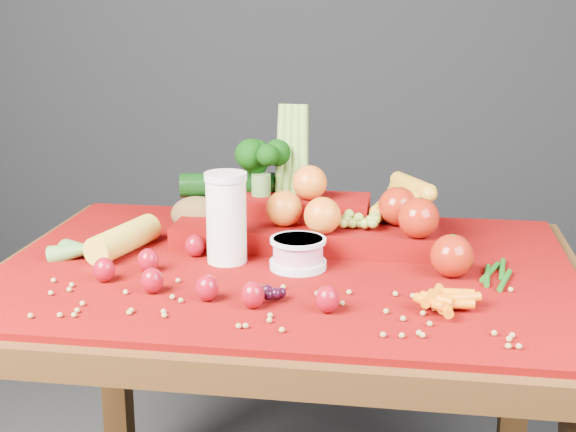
# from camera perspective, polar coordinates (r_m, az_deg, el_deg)

# --- Properties ---
(table) EXTENTS (1.10, 0.80, 0.75)m
(table) POSITION_cam_1_polar(r_m,az_deg,el_deg) (1.53, -0.11, -7.24)
(table) COLOR #3C250D
(table) RESTS_ON ground
(red_cloth) EXTENTS (1.05, 0.75, 0.01)m
(red_cloth) POSITION_cam_1_polar(r_m,az_deg,el_deg) (1.50, -0.12, -3.67)
(red_cloth) COLOR #6C0503
(red_cloth) RESTS_ON table
(milk_glass) EXTENTS (0.08, 0.08, 0.17)m
(milk_glass) POSITION_cam_1_polar(r_m,az_deg,el_deg) (1.49, -4.41, 0.11)
(milk_glass) COLOR silver
(milk_glass) RESTS_ON red_cloth
(yogurt_bowl) EXTENTS (0.10, 0.10, 0.06)m
(yogurt_bowl) POSITION_cam_1_polar(r_m,az_deg,el_deg) (1.46, 0.72, -2.58)
(yogurt_bowl) COLOR silver
(yogurt_bowl) RESTS_ON red_cloth
(strawberry_scatter) EXTENTS (0.48, 0.28, 0.05)m
(strawberry_scatter) POSITION_cam_1_polar(r_m,az_deg,el_deg) (1.40, -7.45, -3.85)
(strawberry_scatter) COLOR maroon
(strawberry_scatter) RESTS_ON red_cloth
(dark_grape_cluster) EXTENTS (0.06, 0.05, 0.03)m
(dark_grape_cluster) POSITION_cam_1_polar(r_m,az_deg,el_deg) (1.32, -1.60, -5.53)
(dark_grape_cluster) COLOR black
(dark_grape_cluster) RESTS_ON red_cloth
(soybean_scatter) EXTENTS (0.84, 0.24, 0.01)m
(soybean_scatter) POSITION_cam_1_polar(r_m,az_deg,el_deg) (1.31, -1.48, -6.09)
(soybean_scatter) COLOR olive
(soybean_scatter) RESTS_ON red_cloth
(corn_ear) EXTENTS (0.22, 0.25, 0.06)m
(corn_ear) POSITION_cam_1_polar(r_m,az_deg,el_deg) (1.57, -13.41, -2.11)
(corn_ear) COLOR #F2BF4A
(corn_ear) RESTS_ON red_cloth
(potato) EXTENTS (0.11, 0.08, 0.08)m
(potato) POSITION_cam_1_polar(r_m,az_deg,el_deg) (1.69, -6.45, 0.10)
(potato) COLOR brown
(potato) RESTS_ON red_cloth
(baby_carrot_pile) EXTENTS (0.18, 0.17, 0.03)m
(baby_carrot_pile) POSITION_cam_1_polar(r_m,az_deg,el_deg) (1.29, 12.07, -6.23)
(baby_carrot_pile) COLOR #DC6307
(baby_carrot_pile) RESTS_ON red_cloth
(green_bean_pile) EXTENTS (0.14, 0.12, 0.01)m
(green_bean_pile) POSITION_cam_1_polar(r_m,az_deg,el_deg) (1.48, 14.62, -4.02)
(green_bean_pile) COLOR #165112
(green_bean_pile) RESTS_ON red_cloth
(produce_mound) EXTENTS (0.61, 0.35, 0.27)m
(produce_mound) POSITION_cam_1_polar(r_m,az_deg,el_deg) (1.62, 2.20, 0.21)
(produce_mound) COLOR #6C0503
(produce_mound) RESTS_ON red_cloth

